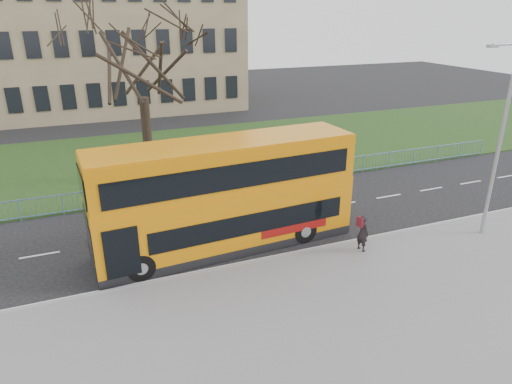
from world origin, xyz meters
TOP-DOWN VIEW (x-y plane):
  - ground at (0.00, 0.00)m, footprint 120.00×120.00m
  - pavement at (0.00, -6.75)m, footprint 80.00×10.50m
  - kerb at (0.00, -1.55)m, footprint 80.00×0.20m
  - grass_verge at (0.00, 14.30)m, footprint 80.00×15.40m
  - guard_railing at (0.00, 6.60)m, footprint 40.00×0.12m
  - bare_tree at (-3.00, 10.00)m, footprint 8.35×8.35m
  - civic_building at (-5.00, 35.00)m, footprint 30.00×15.00m
  - yellow_bus at (-1.27, 0.39)m, footprint 11.40×3.38m
  - pedestrian at (3.93, -2.35)m, footprint 0.51×0.67m
  - street_lamp at (9.97, -3.00)m, footprint 1.79×0.22m

SIDE VIEW (x-z plane):
  - ground at x=0.00m, z-range 0.00..0.00m
  - grass_verge at x=0.00m, z-range 0.00..0.08m
  - pavement at x=0.00m, z-range 0.00..0.12m
  - kerb at x=0.00m, z-range 0.00..0.14m
  - guard_railing at x=0.00m, z-range 0.00..1.10m
  - pedestrian at x=3.93m, z-range 0.12..1.75m
  - yellow_bus at x=-1.27m, z-range 0.17..4.89m
  - street_lamp at x=9.97m, z-range 0.53..8.96m
  - bare_tree at x=-3.00m, z-range 0.08..12.01m
  - civic_building at x=-5.00m, z-range 0.00..14.00m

